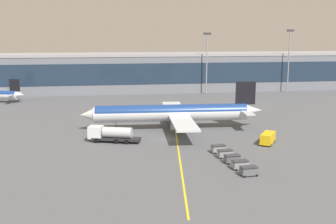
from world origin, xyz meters
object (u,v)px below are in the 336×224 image
(fuel_tanker, at_px, (111,134))
(baggage_cart_1, at_px, (240,165))
(baggage_cart_4, at_px, (219,149))
(baggage_cart_3, at_px, (225,154))
(baggage_cart_0, at_px, (249,171))
(baggage_cart_2, at_px, (232,159))
(crew_van, at_px, (268,138))
(main_airliner, at_px, (173,113))

(fuel_tanker, height_order, baggage_cart_1, fuel_tanker)
(fuel_tanker, xyz_separation_m, baggage_cart_4, (19.94, -10.78, -0.96))
(baggage_cart_3, relative_size, baggage_cart_4, 1.00)
(baggage_cart_0, bearing_deg, baggage_cart_2, 95.97)
(baggage_cart_3, bearing_deg, baggage_cart_2, -84.03)
(baggage_cart_1, xyz_separation_m, baggage_cart_4, (-1.00, 9.55, 0.00))
(baggage_cart_3, distance_m, baggage_cart_4, 3.20)
(baggage_cart_0, relative_size, baggage_cart_1, 1.00)
(crew_van, relative_size, baggage_cart_2, 1.89)
(baggage_cart_2, bearing_deg, baggage_cart_0, -84.03)
(fuel_tanker, distance_m, baggage_cart_1, 29.20)
(baggage_cart_2, bearing_deg, baggage_cart_4, 95.97)
(main_airliner, xyz_separation_m, baggage_cart_0, (6.70, -33.09, -3.11))
(baggage_cart_1, relative_size, baggage_cart_4, 1.00)
(fuel_tanker, xyz_separation_m, baggage_cart_0, (21.27, -23.51, -0.96))
(crew_van, bearing_deg, baggage_cart_2, -135.24)
(baggage_cart_2, bearing_deg, baggage_cart_1, -84.03)
(baggage_cart_0, distance_m, baggage_cart_4, 12.80)
(fuel_tanker, height_order, baggage_cart_4, fuel_tanker)
(baggage_cart_1, bearing_deg, main_airliner, 102.02)
(baggage_cart_1, height_order, baggage_cart_2, same)
(main_airliner, bearing_deg, baggage_cart_3, -76.39)
(baggage_cart_3, bearing_deg, main_airliner, 103.61)
(crew_van, distance_m, baggage_cart_3, 13.67)
(main_airliner, xyz_separation_m, baggage_cart_1, (6.37, -29.91, -3.11))
(crew_van, bearing_deg, baggage_cart_1, -127.10)
(baggage_cart_0, xyz_separation_m, baggage_cart_4, (-1.33, 12.73, 0.00))
(crew_van, height_order, baggage_cart_4, crew_van)
(main_airliner, relative_size, crew_van, 8.12)
(main_airliner, distance_m, baggage_cart_4, 21.29)
(main_airliner, height_order, baggage_cart_0, main_airliner)
(baggage_cart_4, bearing_deg, baggage_cart_1, -84.03)
(main_airliner, relative_size, baggage_cart_1, 15.38)
(fuel_tanker, relative_size, crew_van, 2.09)
(main_airliner, bearing_deg, fuel_tanker, -146.66)
(main_airliner, height_order, baggage_cart_2, main_airliner)
(crew_van, height_order, baggage_cart_0, crew_van)
(main_airliner, relative_size, baggage_cart_4, 15.38)
(baggage_cart_0, bearing_deg, main_airliner, 101.44)
(baggage_cart_1, bearing_deg, crew_van, 52.90)
(main_airliner, xyz_separation_m, crew_van, (16.99, -15.86, -2.58))
(fuel_tanker, relative_size, baggage_cart_2, 3.95)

